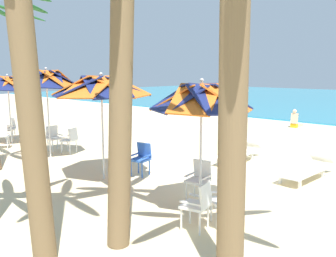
% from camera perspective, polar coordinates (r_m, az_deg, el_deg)
% --- Properties ---
extents(ground_plane, '(80.00, 80.00, 0.00)m').
position_cam_1_polar(ground_plane, '(10.12, 14.17, -6.88)').
color(ground_plane, beige).
extents(beach_umbrella_0, '(2.00, 2.00, 2.63)m').
position_cam_1_polar(beach_umbrella_0, '(6.71, 5.43, 4.80)').
color(beach_umbrella_0, silver).
rests_on(beach_umbrella_0, ground).
extents(plastic_chair_0, '(0.50, 0.53, 0.87)m').
position_cam_1_polar(plastic_chair_0, '(7.69, 5.08, -7.90)').
color(plastic_chair_0, white).
rests_on(plastic_chair_0, ground).
extents(plastic_chair_1, '(0.56, 0.53, 0.87)m').
position_cam_1_polar(plastic_chair_1, '(6.27, 4.95, -11.92)').
color(plastic_chair_1, white).
rests_on(plastic_chair_1, ground).
extents(plastic_chair_2, '(0.62, 0.63, 0.87)m').
position_cam_1_polar(plastic_chair_2, '(6.58, 9.61, -11.01)').
color(plastic_chair_2, white).
rests_on(plastic_chair_2, ground).
extents(beach_umbrella_1, '(2.51, 2.51, 2.73)m').
position_cam_1_polar(beach_umbrella_1, '(9.01, -10.72, 6.62)').
color(beach_umbrella_1, silver).
rests_on(beach_umbrella_1, ground).
extents(plastic_chair_3, '(0.53, 0.55, 0.87)m').
position_cam_1_polar(plastic_chair_3, '(9.47, -4.29, -4.61)').
color(plastic_chair_3, blue).
rests_on(plastic_chair_3, ground).
extents(beach_umbrella_2, '(2.13, 2.13, 2.89)m').
position_cam_1_polar(beach_umbrella_2, '(11.83, -19.05, 7.40)').
color(beach_umbrella_2, silver).
rests_on(beach_umbrella_2, ground).
extents(plastic_chair_4, '(0.59, 0.57, 0.87)m').
position_cam_1_polar(plastic_chair_4, '(12.42, -15.53, -1.61)').
color(plastic_chair_4, white).
rests_on(plastic_chair_4, ground).
extents(plastic_chair_5, '(0.49, 0.46, 0.87)m').
position_cam_1_polar(plastic_chair_5, '(13.01, -17.97, -1.24)').
color(plastic_chair_5, white).
rests_on(plastic_chair_5, ground).
extents(beach_umbrella_3, '(2.14, 2.14, 2.66)m').
position_cam_1_polar(beach_umbrella_3, '(14.68, -24.47, 6.56)').
color(beach_umbrella_3, silver).
rests_on(beach_umbrella_3, ground).
extents(plastic_chair_6, '(0.50, 0.53, 0.87)m').
position_cam_1_polar(plastic_chair_6, '(15.81, -24.11, 0.19)').
color(plastic_chair_6, white).
rests_on(plastic_chair_6, ground).
extents(plastic_chair_7, '(0.62, 0.61, 0.87)m').
position_cam_1_polar(plastic_chair_7, '(14.00, -25.25, -0.96)').
color(plastic_chair_7, white).
rests_on(plastic_chair_7, ground).
extents(sun_lounger_0, '(0.76, 2.18, 0.62)m').
position_cam_1_polar(sun_lounger_0, '(9.85, 21.44, -5.98)').
color(sun_lounger_0, white).
rests_on(sun_lounger_0, ground).
extents(sun_lounger_1, '(0.83, 2.20, 0.62)m').
position_cam_1_polar(sun_lounger_1, '(11.16, 11.31, -3.77)').
color(sun_lounger_1, white).
rests_on(sun_lounger_1, ground).
extents(palm_tree_0, '(2.87, 2.89, 5.82)m').
position_cam_1_polar(palm_tree_0, '(5.50, -7.54, 16.47)').
color(palm_tree_0, brown).
rests_on(palm_tree_0, ground).
extents(palm_tree_2, '(2.99, 2.89, 5.12)m').
position_cam_1_polar(palm_tree_2, '(4.25, 11.13, 13.76)').
color(palm_tree_2, brown).
rests_on(palm_tree_2, ground).
extents(beachgoer_seated, '(0.30, 0.93, 0.92)m').
position_cam_1_polar(beachgoer_seated, '(18.68, 19.91, 1.08)').
color(beachgoer_seated, yellow).
rests_on(beachgoer_seated, ground).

